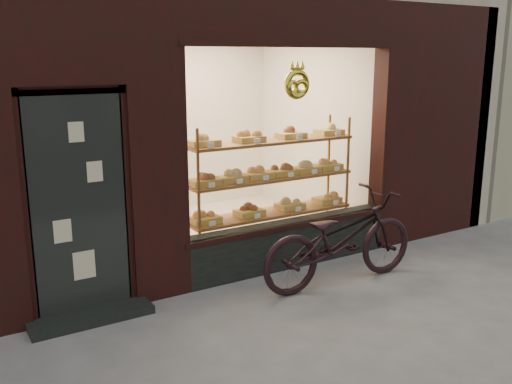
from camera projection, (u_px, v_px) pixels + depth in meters
ground at (388, 350)px, 4.88m from camera, size 90.00×90.00×0.00m
display_shelf at (270, 188)px, 7.02m from camera, size 2.20×0.45×1.70m
bicycle at (340, 239)px, 6.21m from camera, size 1.98×0.75×1.03m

